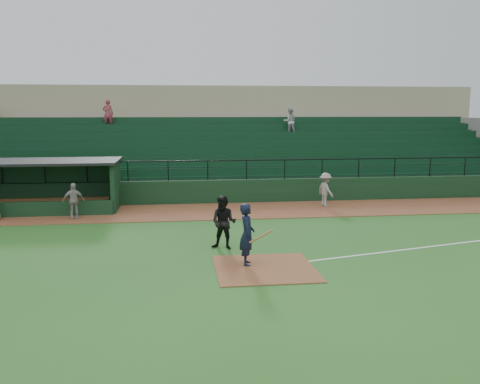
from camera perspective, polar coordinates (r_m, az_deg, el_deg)
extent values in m
plane|color=#23581C|center=(16.67, 2.18, -7.50)|extent=(90.00, 90.00, 0.00)
cube|color=brown|center=(24.36, -0.89, -2.10)|extent=(40.00, 4.00, 0.03)
cube|color=brown|center=(15.72, 2.78, -8.48)|extent=(3.00, 3.00, 0.03)
cube|color=white|center=(20.57, 24.25, -5.07)|extent=(17.49, 4.44, 0.01)
cube|color=black|center=(26.41, -1.42, 0.08)|extent=(36.00, 0.35, 1.20)
cylinder|color=black|center=(26.21, -1.43, 3.53)|extent=(36.00, 0.06, 0.06)
cube|color=slate|center=(31.10, -2.35, 3.68)|extent=(36.00, 9.00, 3.60)
cube|color=#0D331B|center=(30.57, -2.27, 4.43)|extent=(34.56, 8.00, 4.05)
cube|color=tan|center=(37.47, -3.22, 6.76)|extent=(38.00, 3.00, 6.40)
cube|color=slate|center=(35.46, -2.99, 7.43)|extent=(36.00, 2.00, 0.20)
imported|color=#B2B2B2|center=(33.48, 5.56, 7.82)|extent=(0.83, 0.65, 1.71)
imported|color=#923540|center=(33.91, -14.47, 8.43)|extent=(0.66, 0.43, 1.80)
cube|color=black|center=(27.34, -22.25, 0.87)|extent=(8.50, 0.20, 2.30)
cube|color=black|center=(25.27, -13.67, 0.66)|extent=(0.20, 2.60, 2.30)
cube|color=black|center=(25.96, -23.14, 3.10)|extent=(8.90, 3.20, 0.12)
cube|color=olive|center=(27.09, -22.35, -1.14)|extent=(7.65, 0.40, 0.50)
cube|color=black|center=(24.95, -23.69, -1.83)|extent=(8.50, 0.12, 0.70)
imported|color=black|center=(15.81, 0.79, -4.76)|extent=(0.53, 0.75, 1.94)
cylinder|color=olive|center=(15.69, 2.34, -4.97)|extent=(0.79, 0.34, 0.35)
imported|color=black|center=(17.68, -1.82, -3.41)|extent=(1.11, 1.00, 1.86)
imported|color=gray|center=(25.60, 9.50, 0.25)|extent=(0.92, 1.21, 1.67)
imported|color=#9D9893|center=(23.60, -18.04, -0.93)|extent=(1.00, 0.65, 1.58)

